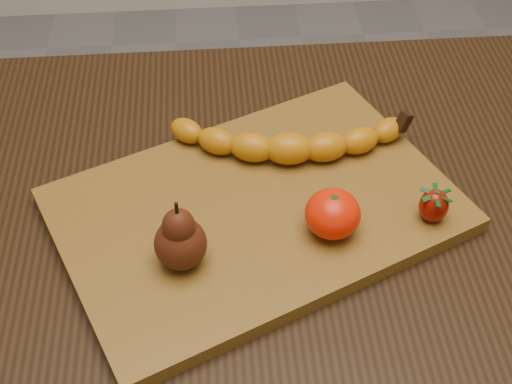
{
  "coord_description": "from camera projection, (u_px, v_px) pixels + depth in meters",
  "views": [
    {
      "loc": [
        -0.11,
        -0.58,
        1.38
      ],
      "look_at": [
        -0.06,
        -0.0,
        0.8
      ],
      "focal_mm": 50.0,
      "sensor_mm": 36.0,
      "label": 1
    }
  ],
  "objects": [
    {
      "name": "table",
      "position": [
        304.0,
        262.0,
        0.92
      ],
      "size": [
        1.0,
        0.7,
        0.76
      ],
      "color": "black",
      "rests_on": "ground"
    },
    {
      "name": "cutting_board",
      "position": [
        256.0,
        210.0,
        0.84
      ],
      "size": [
        0.53,
        0.46,
        0.02
      ],
      "primitive_type": "cube",
      "rotation": [
        0.0,
        0.0,
        0.42
      ],
      "color": "brown",
      "rests_on": "table"
    },
    {
      "name": "banana",
      "position": [
        289.0,
        149.0,
        0.87
      ],
      "size": [
        0.26,
        0.09,
        0.04
      ],
      "primitive_type": null,
      "rotation": [
        0.0,
        0.0,
        -0.07
      ],
      "color": "#C17809",
      "rests_on": "cutting_board"
    },
    {
      "name": "pear",
      "position": [
        179.0,
        234.0,
        0.74
      ],
      "size": [
        0.07,
        0.07,
        0.09
      ],
      "primitive_type": null,
      "rotation": [
        0.0,
        0.0,
        -0.31
      ],
      "color": "#491D0B",
      "rests_on": "cutting_board"
    },
    {
      "name": "mandarin",
      "position": [
        333.0,
        214.0,
        0.79
      ],
      "size": [
        0.08,
        0.08,
        0.05
      ],
      "primitive_type": "ellipsoid",
      "rotation": [
        0.0,
        0.0,
        0.26
      ],
      "color": "#EF1F02",
      "rests_on": "cutting_board"
    },
    {
      "name": "strawberry",
      "position": [
        434.0,
        205.0,
        0.8
      ],
      "size": [
        0.04,
        0.04,
        0.04
      ],
      "primitive_type": null,
      "rotation": [
        0.0,
        0.0,
        0.37
      ],
      "color": "#8A0D03",
      "rests_on": "cutting_board"
    }
  ]
}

